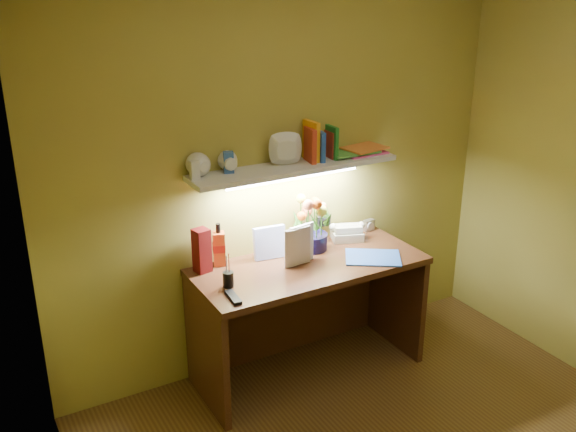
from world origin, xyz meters
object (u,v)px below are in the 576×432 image
object	(u,v)px
flower_bouquet	(312,223)
whisky_bottle	(219,244)
desk	(309,319)
desk_clock	(369,225)
telephone	(347,231)

from	to	relation	value
flower_bouquet	whisky_bottle	xyz separation A→B (m)	(-0.60, 0.07, -0.04)
flower_bouquet	whisky_bottle	size ratio (longest dim) A/B	1.34
desk	desk_clock	size ratio (longest dim) A/B	18.28
whisky_bottle	telephone	bearing A→B (deg)	-3.55
desk	whisky_bottle	bearing A→B (deg)	152.38
telephone	desk_clock	size ratio (longest dim) A/B	2.53
desk_clock	whisky_bottle	world-z (taller)	whisky_bottle
telephone	whisky_bottle	distance (m)	0.88
desk	telephone	world-z (taller)	telephone
flower_bouquet	telephone	xyz separation A→B (m)	(0.28, 0.01, -0.12)
desk	desk_clock	xyz separation A→B (m)	(0.62, 0.25, 0.41)
desk_clock	whisky_bottle	xyz separation A→B (m)	(-1.09, -0.00, 0.09)
desk	desk_clock	world-z (taller)	desk_clock
whisky_bottle	desk	bearing A→B (deg)	-27.62
flower_bouquet	desk_clock	bearing A→B (deg)	8.06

